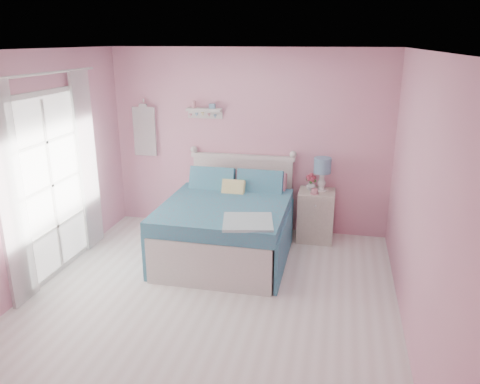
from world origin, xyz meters
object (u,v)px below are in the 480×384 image
at_px(bed, 228,226).
at_px(nightstand, 316,215).
at_px(table_lamp, 322,168).
at_px(vase, 311,185).
at_px(teacup, 314,191).

height_order(bed, nightstand, bed).
bearing_deg(bed, table_lamp, 34.17).
xyz_separation_m(bed, vase, (1.00, 0.75, 0.39)).
relative_size(bed, vase, 14.14).
xyz_separation_m(vase, teacup, (0.06, -0.16, -0.03)).
xyz_separation_m(table_lamp, teacup, (-0.08, -0.17, -0.29)).
bearing_deg(bed, vase, 37.47).
bearing_deg(vase, table_lamp, 3.84).
relative_size(table_lamp, teacup, 4.98).
height_order(nightstand, teacup, teacup).
bearing_deg(bed, teacup, 29.49).
bearing_deg(table_lamp, vase, -176.16).
bearing_deg(table_lamp, teacup, -115.27).
height_order(nightstand, vase, vase).
relative_size(nightstand, teacup, 7.61).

